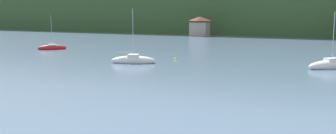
{
  "coord_description": "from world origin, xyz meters",
  "views": [
    {
      "loc": [
        12.85,
        17.48,
        5.31
      ],
      "look_at": [
        0.0,
        40.95,
        1.5
      ],
      "focal_mm": 37.9,
      "sensor_mm": 36.0,
      "label": 1
    }
  ],
  "objects_px": {
    "sailboat_far_0": "(133,61)",
    "sailboat_far_7": "(52,48)",
    "shore_building_west": "(200,27)",
    "sailboat_far_2": "(332,65)",
    "mooring_buoy_near": "(175,59)"
  },
  "relations": [
    {
      "from": "shore_building_west",
      "to": "sailboat_far_2",
      "type": "bearing_deg",
      "value": -53.59
    },
    {
      "from": "sailboat_far_7",
      "to": "sailboat_far_0",
      "type": "bearing_deg",
      "value": -69.83
    },
    {
      "from": "sailboat_far_2",
      "to": "sailboat_far_7",
      "type": "relative_size",
      "value": 1.05
    },
    {
      "from": "shore_building_west",
      "to": "mooring_buoy_near",
      "type": "relative_size",
      "value": 13.21
    },
    {
      "from": "shore_building_west",
      "to": "sailboat_far_2",
      "type": "xyz_separation_m",
      "value": [
        36.61,
        -49.64,
        -2.28
      ]
    },
    {
      "from": "sailboat_far_2",
      "to": "sailboat_far_7",
      "type": "height_order",
      "value": "sailboat_far_2"
    },
    {
      "from": "sailboat_far_0",
      "to": "sailboat_far_2",
      "type": "distance_m",
      "value": 21.32
    },
    {
      "from": "sailboat_far_0",
      "to": "sailboat_far_2",
      "type": "bearing_deg",
      "value": -6.65
    },
    {
      "from": "sailboat_far_0",
      "to": "mooring_buoy_near",
      "type": "height_order",
      "value": "sailboat_far_0"
    },
    {
      "from": "sailboat_far_0",
      "to": "sailboat_far_7",
      "type": "height_order",
      "value": "sailboat_far_0"
    },
    {
      "from": "sailboat_far_2",
      "to": "sailboat_far_7",
      "type": "xyz_separation_m",
      "value": [
        -41.67,
        1.48,
        -0.04
      ]
    },
    {
      "from": "sailboat_far_2",
      "to": "sailboat_far_7",
      "type": "bearing_deg",
      "value": -48.38
    },
    {
      "from": "sailboat_far_7",
      "to": "sailboat_far_2",
      "type": "bearing_deg",
      "value": -51.48
    },
    {
      "from": "sailboat_far_0",
      "to": "sailboat_far_7",
      "type": "relative_size",
      "value": 1.13
    },
    {
      "from": "sailboat_far_0",
      "to": "mooring_buoy_near",
      "type": "relative_size",
      "value": 16.28
    }
  ]
}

